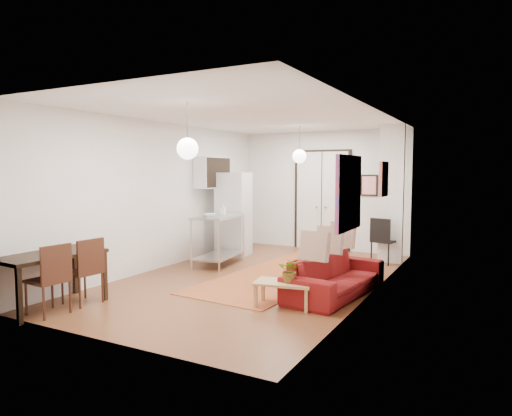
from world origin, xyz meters
The scene contains 27 objects.
floor centered at (0.00, 0.00, 0.00)m, with size 7.00×7.00×0.00m, color brown.
ceiling centered at (0.00, 0.00, 2.90)m, with size 4.20×7.00×0.02m, color white.
wall_back centered at (0.00, 3.50, 1.45)m, with size 4.20×0.02×2.90m, color silver.
wall_front centered at (0.00, -3.50, 1.45)m, with size 4.20×0.02×2.90m, color silver.
wall_left centered at (-2.10, 0.00, 1.45)m, with size 0.02×7.00×2.90m, color silver.
wall_right centered at (2.10, 0.00, 1.45)m, with size 0.02×7.00×2.90m, color silver.
double_doors centered at (0.00, 3.46, 1.20)m, with size 1.44×0.06×2.50m, color silver.
stub_partition centered at (1.85, 2.55, 1.45)m, with size 0.50×0.10×2.90m, color silver.
wall_cabinet centered at (-1.92, 1.50, 1.90)m, with size 0.35×1.00×0.70m, color white.
painting_popart centered at (2.08, -1.25, 1.65)m, with size 0.05×1.00×1.00m, color red.
painting_abstract centered at (2.08, 0.80, 1.80)m, with size 0.05×0.50×0.60m, color beige.
poster_back centered at (1.15, 3.47, 1.60)m, with size 0.40×0.03×0.50m, color red.
print_left centered at (-2.07, 2.00, 1.95)m, with size 0.03×0.44×0.54m, color #A27443.
pendant_back centered at (0.00, 2.00, 2.25)m, with size 0.30×0.30×0.80m.
pendant_front centered at (0.00, -2.00, 2.25)m, with size 0.30×0.30×0.80m.
kilim_rug centered at (0.33, 0.60, 0.01)m, with size 1.70×4.53×0.01m, color #A75729.
sofa centered at (1.62, -0.38, 0.31)m, with size 0.83×2.12×0.62m, color maroon.
coffee_table centered at (1.17, -1.34, 0.32)m, with size 0.89×0.60×0.36m.
potted_plant centered at (1.27, -1.34, 0.54)m, with size 0.28×0.32×0.36m, color #32652D.
kitchen_counter centered at (-1.21, 0.66, 0.69)m, with size 0.86×1.43×1.03m.
bowl centered at (-1.21, 0.36, 1.06)m, with size 0.24×0.24×0.06m, color beige.
soap_bottle centered at (-1.26, 0.91, 1.14)m, with size 0.10×0.10×0.21m, color #5395B4.
fridge centered at (-1.51, 1.75, 0.95)m, with size 0.67×0.67×1.90m, color silver.
dining_table centered at (-1.75, -2.92, 0.70)m, with size 0.92×1.48×0.78m.
dining_chair_near centered at (-1.51, -2.48, 0.56)m, with size 0.50×0.68×0.97m.
dining_chair_far centered at (-1.51, -3.05, 0.56)m, with size 0.50×0.68×0.97m.
black_side_chair centered at (1.75, 2.53, 0.56)m, with size 0.53×0.53×0.96m.
Camera 1 is at (3.84, -7.16, 1.95)m, focal length 32.00 mm.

